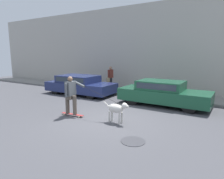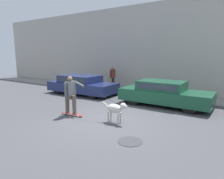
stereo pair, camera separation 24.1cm
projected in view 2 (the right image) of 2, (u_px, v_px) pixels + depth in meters
name	position (u px, v px, depth m)	size (l,w,h in m)	color
ground_plane	(104.00, 120.00, 7.63)	(36.00, 36.00, 0.00)	#47474C
back_wall	(164.00, 48.00, 12.45)	(32.00, 0.30, 5.65)	#ADA89E
sidewalk_curb	(155.00, 95.00, 11.98)	(30.00, 1.98, 0.12)	gray
parked_car_0	(82.00, 85.00, 12.49)	(4.43, 1.93, 1.17)	black
parked_car_1	(164.00, 93.00, 9.64)	(4.31, 1.72, 1.20)	black
dog	(116.00, 109.00, 7.17)	(1.05, 0.33, 0.79)	beige
skateboarder	(71.00, 94.00, 7.99)	(2.78, 0.65, 1.61)	beige
pedestrian_with_bag	(112.00, 77.00, 13.59)	(0.25, 0.65, 1.53)	#28282D
manhole_cover	(130.00, 141.00, 5.71)	(0.71, 0.71, 0.01)	#38383D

